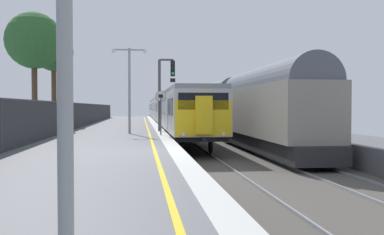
% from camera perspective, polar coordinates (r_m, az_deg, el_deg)
% --- Properties ---
extents(ground, '(17.40, 110.00, 1.21)m').
position_cam_1_polar(ground, '(15.06, 6.42, -6.79)').
color(ground, slate).
extents(commuter_train_at_platform, '(2.83, 62.93, 3.81)m').
position_cam_1_polar(commuter_train_at_platform, '(50.62, -3.70, 1.12)').
color(commuter_train_at_platform, '#B7B7BC').
rests_on(commuter_train_at_platform, ground).
extents(freight_train_adjacent_track, '(2.60, 29.02, 4.73)m').
position_cam_1_polar(freight_train_adjacent_track, '(30.36, 6.18, 1.52)').
color(freight_train_adjacent_track, '#232326').
rests_on(freight_train_adjacent_track, ground).
extents(signal_gantry, '(1.10, 0.24, 4.62)m').
position_cam_1_polar(signal_gantry, '(26.66, -3.87, 4.35)').
color(signal_gantry, '#47474C').
rests_on(signal_gantry, ground).
extents(speed_limit_sign, '(0.59, 0.08, 2.44)m').
position_cam_1_polar(speed_limit_sign, '(22.78, -4.31, 1.49)').
color(speed_limit_sign, '#59595B').
rests_on(speed_limit_sign, ground).
extents(platform_lamp_mid, '(2.00, 0.20, 4.95)m').
position_cam_1_polar(platform_lamp_mid, '(24.39, -8.58, 4.77)').
color(platform_lamp_mid, '#93999E').
rests_on(platform_lamp_mid, ground).
extents(platform_back_fence, '(0.07, 99.00, 1.86)m').
position_cam_1_polar(platform_back_fence, '(15.22, -24.69, -0.86)').
color(platform_back_fence, '#282B2D').
rests_on(platform_back_fence, ground).
extents(background_tree_left, '(3.26, 3.26, 7.83)m').
position_cam_1_polar(background_tree_left, '(37.01, -18.41, 8.34)').
color(background_tree_left, '#473323').
rests_on(background_tree_left, ground).
extents(background_tree_centre, '(4.04, 4.04, 8.35)m').
position_cam_1_polar(background_tree_centre, '(32.39, -20.98, 9.61)').
color(background_tree_centre, '#473323').
rests_on(background_tree_centre, ground).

